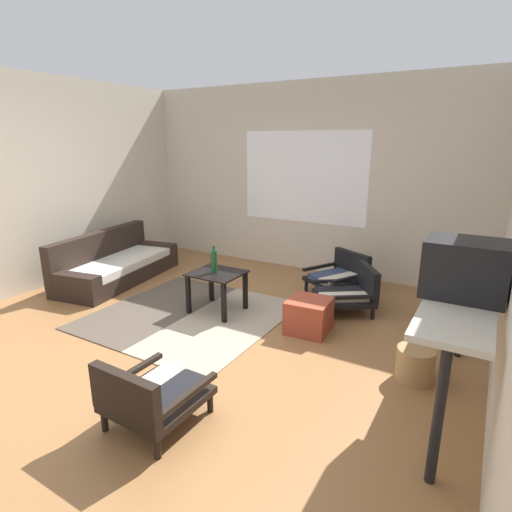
% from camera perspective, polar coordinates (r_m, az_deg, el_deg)
% --- Properties ---
extents(ground_plane, '(7.80, 7.80, 0.00)m').
position_cam_1_polar(ground_plane, '(4.00, -12.24, -12.71)').
color(ground_plane, olive).
extents(far_wall_with_window, '(5.60, 0.13, 2.70)m').
position_cam_1_polar(far_wall_with_window, '(6.14, 6.85, 10.63)').
color(far_wall_with_window, beige).
rests_on(far_wall_with_window, ground).
extents(side_wall_left, '(0.12, 6.60, 2.70)m').
position_cam_1_polar(side_wall_left, '(5.87, -30.75, 8.35)').
color(side_wall_left, beige).
rests_on(side_wall_left, ground).
extents(area_rug, '(1.94, 1.95, 0.01)m').
position_cam_1_polar(area_rug, '(4.68, -9.30, -8.11)').
color(area_rug, '#4C4238').
rests_on(area_rug, ground).
extents(couch, '(1.04, 1.96, 0.67)m').
position_cam_1_polar(couch, '(6.05, -18.96, -1.24)').
color(couch, black).
rests_on(couch, ground).
extents(coffee_table, '(0.56, 0.51, 0.47)m').
position_cam_1_polar(coffee_table, '(4.62, -5.47, -3.51)').
color(coffee_table, black).
rests_on(coffee_table, ground).
extents(armchair_by_window, '(0.81, 0.82, 0.52)m').
position_cam_1_polar(armchair_by_window, '(5.31, 11.60, -2.54)').
color(armchair_by_window, black).
rests_on(armchair_by_window, ground).
extents(armchair_striped_foreground, '(0.58, 0.62, 0.51)m').
position_cam_1_polar(armchair_striped_foreground, '(2.97, -14.53, -18.27)').
color(armchair_striped_foreground, black).
rests_on(armchair_striped_foreground, ground).
extents(armchair_corner, '(0.83, 0.82, 0.53)m').
position_cam_1_polar(armchair_corner, '(4.78, 12.98, -4.87)').
color(armchair_corner, black).
rests_on(armchair_corner, ground).
extents(ottoman_orange, '(0.44, 0.44, 0.34)m').
position_cam_1_polar(ottoman_orange, '(4.24, 7.34, -8.21)').
color(ottoman_orange, '#993D28').
rests_on(ottoman_orange, ground).
extents(console_shelf, '(0.42, 1.77, 0.89)m').
position_cam_1_polar(console_shelf, '(3.17, 26.61, -5.96)').
color(console_shelf, beige).
rests_on(console_shelf, ground).
extents(crt_television, '(0.50, 0.39, 0.37)m').
position_cam_1_polar(crt_television, '(2.98, 27.04, -1.54)').
color(crt_television, black).
rests_on(crt_television, console_shelf).
extents(clay_vase, '(0.23, 0.23, 0.30)m').
position_cam_1_polar(clay_vase, '(3.43, 27.47, -0.85)').
color(clay_vase, '#935B38').
rests_on(clay_vase, console_shelf).
extents(glass_bottle, '(0.07, 0.07, 0.31)m').
position_cam_1_polar(glass_bottle, '(4.55, -5.87, -0.67)').
color(glass_bottle, '#194723').
rests_on(glass_bottle, coffee_table).
extents(wicker_basket, '(0.30, 0.30, 0.27)m').
position_cam_1_polar(wicker_basket, '(3.66, 21.25, -13.85)').
color(wicker_basket, '#9E7A4C').
rests_on(wicker_basket, ground).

